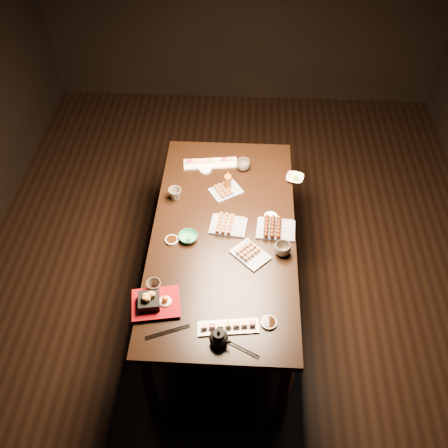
{
  "coord_description": "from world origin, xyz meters",
  "views": [
    {
      "loc": [
        0.04,
        -2.28,
        3.08
      ],
      "look_at": [
        -0.07,
        -0.14,
        0.77
      ],
      "focal_mm": 40.0,
      "sensor_mm": 36.0,
      "label": 1
    }
  ],
  "objects": [
    {
      "name": "teacup_near_left",
      "position": [
        -0.44,
        -0.66,
        0.79
      ],
      "size": [
        0.1,
        0.1,
        0.08
      ],
      "primitive_type": "imported",
      "rotation": [
        0.0,
        0.0,
        -0.18
      ],
      "color": "#50473D",
      "rests_on": "dining_table"
    },
    {
      "name": "sauce_dish_se",
      "position": [
        0.21,
        -0.84,
        0.76
      ],
      "size": [
        0.1,
        0.1,
        0.02
      ],
      "primitive_type": "cylinder",
      "rotation": [
        0.0,
        0.0,
        -0.2
      ],
      "color": "white",
      "rests_on": "dining_table"
    },
    {
      "name": "dining_table",
      "position": [
        -0.07,
        -0.19,
        0.38
      ],
      "size": [
        1.21,
        1.93,
        0.75
      ],
      "primitive_type": "cube",
      "rotation": [
        0.0,
        0.0,
        -0.18
      ],
      "color": "black",
      "rests_on": "ground"
    },
    {
      "name": "sauce_dish_nw",
      "position": [
        -0.23,
        0.39,
        0.76
      ],
      "size": [
        0.11,
        0.11,
        0.02
      ],
      "primitive_type": "cylinder",
      "rotation": [
        0.0,
        0.0,
        -0.31
      ],
      "color": "white",
      "rests_on": "dining_table"
    },
    {
      "name": "teapot",
      "position": [
        -0.06,
        -0.96,
        0.8
      ],
      "size": [
        0.16,
        0.16,
        0.1
      ],
      "primitive_type": null,
      "rotation": [
        0.0,
        0.0,
        -0.45
      ],
      "color": "black",
      "rests_on": "dining_table"
    },
    {
      "name": "sushi_platter_far",
      "position": [
        -0.2,
        0.46,
        0.77
      ],
      "size": [
        0.39,
        0.15,
        0.05
      ],
      "primitive_type": null,
      "rotation": [
        0.0,
        0.0,
        3.27
      ],
      "color": "white",
      "rests_on": "dining_table"
    },
    {
      "name": "condiment_bottle",
      "position": [
        -0.06,
        0.21,
        0.83
      ],
      "size": [
        0.05,
        0.05,
        0.15
      ],
      "primitive_type": "cylinder",
      "rotation": [
        0.0,
        0.0,
        0.01
      ],
      "color": "brown",
      "rests_on": "dining_table"
    },
    {
      "name": "tempura_tray",
      "position": [
        -0.42,
        -0.75,
        0.8
      ],
      "size": [
        0.3,
        0.25,
        0.1
      ],
      "primitive_type": null,
      "rotation": [
        0.0,
        0.0,
        0.17
      ],
      "color": "black",
      "rests_on": "dining_table"
    },
    {
      "name": "yakitori_plate_right",
      "position": [
        0.1,
        -0.37,
        0.78
      ],
      "size": [
        0.26,
        0.26,
        0.05
      ],
      "primitive_type": null,
      "rotation": [
        0.0,
        0.0,
        -0.77
      ],
      "color": "#828EB6",
      "rests_on": "dining_table"
    },
    {
      "name": "ground",
      "position": [
        0.0,
        0.0,
        0.0
      ],
      "size": [
        5.0,
        5.0,
        0.0
      ],
      "primitive_type": "plane",
      "color": "black",
      "rests_on": "ground"
    },
    {
      "name": "teacup_mid_right",
      "position": [
        0.29,
        -0.34,
        0.79
      ],
      "size": [
        0.12,
        0.12,
        0.08
      ],
      "primitive_type": "imported",
      "rotation": [
        0.0,
        0.0,
        -0.19
      ],
      "color": "#50473D",
      "rests_on": "dining_table"
    },
    {
      "name": "yakitori_plate_left",
      "position": [
        -0.07,
        0.18,
        0.78
      ],
      "size": [
        0.25,
        0.23,
        0.05
      ],
      "primitive_type": null,
      "rotation": [
        0.0,
        0.0,
        0.56
      ],
      "color": "#828EB6",
      "rests_on": "dining_table"
    },
    {
      "name": "teacup_far_right",
      "position": [
        0.04,
        0.42,
        0.79
      ],
      "size": [
        0.11,
        0.11,
        0.08
      ],
      "primitive_type": "imported",
      "rotation": [
        0.0,
        0.0,
        -0.15
      ],
      "color": "#50473D",
      "rests_on": "dining_table"
    },
    {
      "name": "chopsticks_near",
      "position": [
        -0.33,
        -0.92,
        0.75
      ],
      "size": [
        0.23,
        0.11,
        0.01
      ],
      "primitive_type": null,
      "rotation": [
        0.0,
        0.0,
        0.38
      ],
      "color": "black",
      "rests_on": "dining_table"
    },
    {
      "name": "tsukune_plate",
      "position": [
        0.26,
        -0.16,
        0.78
      ],
      "size": [
        0.25,
        0.19,
        0.06
      ],
      "primitive_type": null,
      "rotation": [
        0.0,
        0.0,
        -0.07
      ],
      "color": "#828EB6",
      "rests_on": "dining_table"
    },
    {
      "name": "edamame_bowl_cream",
      "position": [
        0.4,
        0.32,
        0.76
      ],
      "size": [
        0.15,
        0.15,
        0.03
      ],
      "primitive_type": "imported",
      "rotation": [
        0.0,
        0.0,
        -0.25
      ],
      "color": "beige",
      "rests_on": "dining_table"
    },
    {
      "name": "sushi_platter_near",
      "position": [
        -0.01,
        -0.87,
        0.77
      ],
      "size": [
        0.34,
        0.13,
        0.04
      ],
      "primitive_type": null,
      "rotation": [
        0.0,
        0.0,
        0.12
      ],
      "color": "white",
      "rests_on": "dining_table"
    },
    {
      "name": "chopsticks_se",
      "position": [
        0.05,
        -0.99,
        0.75
      ],
      "size": [
        0.23,
        0.13,
        0.01
      ],
      "primitive_type": null,
      "rotation": [
        0.0,
        0.0,
        -0.47
      ],
      "color": "black",
      "rests_on": "dining_table"
    },
    {
      "name": "teacup_far_left",
      "position": [
        -0.41,
        0.1,
        0.79
      ],
      "size": [
        0.09,
        0.09,
        0.08
      ],
      "primitive_type": "imported",
      "rotation": [
        0.0,
        0.0,
        -0.07
      ],
      "color": "#50473D",
      "rests_on": "dining_table"
    },
    {
      "name": "yakitori_plate_center",
      "position": [
        -0.04,
        -0.14,
        0.78
      ],
      "size": [
        0.24,
        0.19,
        0.06
      ],
      "primitive_type": null,
      "rotation": [
        0.0,
        0.0,
        -0.12
      ],
      "color": "#828EB6",
      "rests_on": "dining_table"
    },
    {
      "name": "edamame_bowl_green",
      "position": [
        -0.29,
        -0.26,
        0.77
      ],
      "size": [
        0.16,
        0.16,
        0.04
      ],
      "primitive_type": "imported",
      "rotation": [
        0.0,
        0.0,
        -0.39
      ],
      "color": "#2E8E69",
      "rests_on": "dining_table"
    },
    {
      "name": "sauce_dish_west",
      "position": [
        -0.39,
        -0.28,
        0.76
      ],
      "size": [
        0.1,
        0.1,
        0.01
      ],
      "primitive_type": "cylinder",
      "rotation": [
        0.0,
        0.0,
        -0.27
      ],
      "color": "white",
      "rests_on": "dining_table"
    },
    {
      "name": "sauce_dish_east",
      "position": [
        0.23,
        -0.05,
        0.76
      ],
      "size": [
        0.1,
        0.1,
        0.01
      ],
      "primitive_type": "cylinder",
      "rotation": [
        0.0,
        0.0,
        0.17
      ],
      "color": "white",
      "rests_on": "dining_table"
    }
  ]
}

